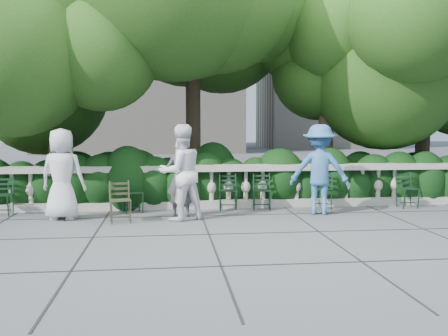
{
  "coord_description": "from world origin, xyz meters",
  "views": [
    {
      "loc": [
        -1.22,
        -9.62,
        1.94
      ],
      "look_at": [
        0.0,
        1.0,
        1.0
      ],
      "focal_mm": 40.0,
      "sensor_mm": 36.0,
      "label": 1
    }
  ],
  "objects": [
    {
      "name": "shrub_hedge",
      "position": [
        0.0,
        3.0,
        0.0
      ],
      "size": [
        15.0,
        2.6,
        1.7
      ],
      "primitive_type": null,
      "color": "black",
      "rests_on": "ground"
    },
    {
      "name": "chair_e",
      "position": [
        0.13,
        1.31,
        0.0
      ],
      "size": [
        0.48,
        0.51,
        0.84
      ],
      "primitive_type": null,
      "rotation": [
        0.0,
        0.0,
        -0.08
      ],
      "color": "black",
      "rests_on": "ground"
    },
    {
      "name": "chair_f",
      "position": [
        4.35,
        1.16,
        0.0
      ],
      "size": [
        0.47,
        0.51,
        0.84
      ],
      "primitive_type": null,
      "rotation": [
        0.0,
        0.0,
        0.07
      ],
      "color": "black",
      "rests_on": "ground"
    },
    {
      "name": "chair_weathered",
      "position": [
        -2.12,
        0.11,
        0.0
      ],
      "size": [
        0.52,
        0.55,
        0.84
      ],
      "primitive_type": null,
      "rotation": [
        0.0,
        0.0,
        0.18
      ],
      "color": "black",
      "rests_on": "ground"
    },
    {
      "name": "ground",
      "position": [
        0.0,
        0.0,
        0.0
      ],
      "size": [
        90.0,
        90.0,
        0.0
      ],
      "primitive_type": "plane",
      "color": "#4F5056",
      "rests_on": "ground"
    },
    {
      "name": "chair_d",
      "position": [
        2.29,
        1.23,
        0.0
      ],
      "size": [
        0.57,
        0.6,
        0.84
      ],
      "primitive_type": null,
      "rotation": [
        0.0,
        0.0,
        -0.33
      ],
      "color": "black",
      "rests_on": "ground"
    },
    {
      "name": "person_woman_grey",
      "position": [
        -0.95,
        0.8,
        0.79
      ],
      "size": [
        0.61,
        0.44,
        1.59
      ],
      "primitive_type": "imported",
      "rotation": [
        0.0,
        0.0,
        3.04
      ],
      "color": "#434348",
      "rests_on": "ground"
    },
    {
      "name": "person_older_blue",
      "position": [
        2.04,
        0.74,
        0.97
      ],
      "size": [
        1.4,
        1.02,
        1.94
      ],
      "primitive_type": "imported",
      "rotation": [
        0.0,
        0.0,
        2.88
      ],
      "color": "#34659D",
      "rests_on": "ground"
    },
    {
      "name": "balustrade",
      "position": [
        0.0,
        1.8,
        0.49
      ],
      "size": [
        12.0,
        0.44,
        1.0
      ],
      "color": "#9E998E",
      "rests_on": "ground"
    },
    {
      "name": "chair_c",
      "position": [
        0.9,
        1.29,
        0.0
      ],
      "size": [
        0.5,
        0.53,
        0.84
      ],
      "primitive_type": null,
      "rotation": [
        0.0,
        0.0,
        -0.13
      ],
      "color": "black",
      "rests_on": "ground"
    },
    {
      "name": "chair_b",
      "position": [
        -4.72,
        1.18,
        0.0
      ],
      "size": [
        0.45,
        0.49,
        0.84
      ],
      "primitive_type": null,
      "rotation": [
        0.0,
        0.0,
        -0.03
      ],
      "color": "black",
      "rests_on": "ground"
    },
    {
      "name": "person_casual_man",
      "position": [
        -0.94,
        0.43,
        0.97
      ],
      "size": [
        1.15,
        1.04,
        1.94
      ],
      "primitive_type": "imported",
      "rotation": [
        0.0,
        0.0,
        3.53
      ],
      "color": "white",
      "rests_on": "ground"
    },
    {
      "name": "chair_a",
      "position": [
        -1.93,
        1.22,
        0.0
      ],
      "size": [
        0.57,
        0.59,
        0.84
      ],
      "primitive_type": null,
      "rotation": [
        0.0,
        0.0,
        0.32
      ],
      "color": "black",
      "rests_on": "ground"
    },
    {
      "name": "tree_canopy",
      "position": [
        0.69,
        3.19,
        3.96
      ],
      "size": [
        15.04,
        6.52,
        6.78
      ],
      "color": "#3F3023",
      "rests_on": "ground"
    },
    {
      "name": "person_businessman",
      "position": [
        -3.33,
        0.74,
        0.93
      ],
      "size": [
        1.01,
        0.77,
        1.86
      ],
      "primitive_type": "imported",
      "rotation": [
        0.0,
        0.0,
        2.92
      ],
      "color": "silver",
      "rests_on": "ground"
    }
  ]
}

